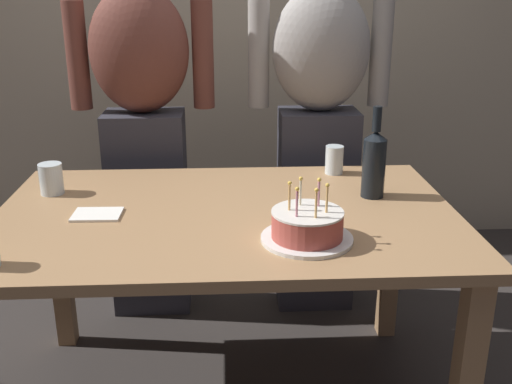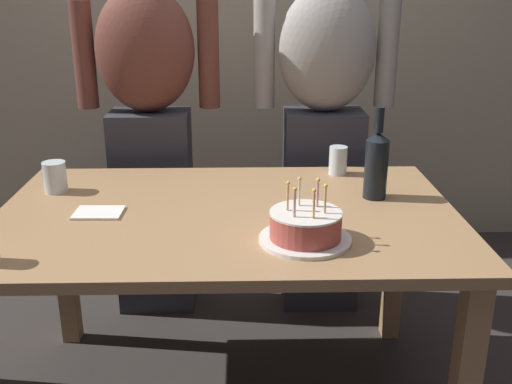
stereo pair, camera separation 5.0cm
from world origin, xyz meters
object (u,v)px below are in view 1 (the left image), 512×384
object	(u,v)px
water_glass_near	(51,179)
person_man_bearded	(143,123)
birthday_cake	(307,227)
water_glass_side	(334,160)
napkin_stack	(97,214)
wine_bottle	(374,162)
person_woman_cardigan	(318,121)

from	to	relation	value
water_glass_near	person_man_bearded	distance (m)	0.58
birthday_cake	water_glass_side	bearing A→B (deg)	73.21
napkin_stack	person_man_bearded	world-z (taller)	person_man_bearded
wine_bottle	napkin_stack	world-z (taller)	wine_bottle
birthday_cake	wine_bottle	distance (m)	0.46
napkin_stack	person_man_bearded	distance (m)	0.74
water_glass_side	person_man_bearded	size ratio (longest dim) A/B	0.07
water_glass_side	napkin_stack	xyz separation A→B (m)	(-0.83, -0.40, -0.05)
wine_bottle	person_man_bearded	bearing A→B (deg)	145.13
wine_bottle	person_woman_cardigan	xyz separation A→B (m)	(-0.10, 0.60, 0.01)
napkin_stack	person_man_bearded	bearing A→B (deg)	84.83
birthday_cake	napkin_stack	xyz separation A→B (m)	(-0.64, 0.23, -0.04)
water_glass_near	person_woman_cardigan	bearing A→B (deg)	26.49
birthday_cake	napkin_stack	distance (m)	0.68
person_woman_cardigan	napkin_stack	bearing A→B (deg)	41.61
person_woman_cardigan	wine_bottle	bearing A→B (deg)	99.52
water_glass_side	person_woman_cardigan	size ratio (longest dim) A/B	0.07
wine_bottle	person_man_bearded	xyz separation A→B (m)	(-0.85, 0.60, 0.01)
person_man_bearded	person_woman_cardigan	xyz separation A→B (m)	(0.75, 0.00, 0.00)
birthday_cake	water_glass_near	bearing A→B (deg)	151.94
water_glass_side	wine_bottle	distance (m)	0.29
wine_bottle	person_man_bearded	distance (m)	1.04
napkin_stack	wine_bottle	bearing A→B (deg)	8.24
napkin_stack	water_glass_near	bearing A→B (deg)	131.84
water_glass_side	water_glass_near	bearing A→B (deg)	-170.11
water_glass_side	wine_bottle	bearing A→B (deg)	-72.06
birthday_cake	wine_bottle	world-z (taller)	wine_bottle
birthday_cake	person_woman_cardigan	distance (m)	0.98
person_man_bearded	person_woman_cardigan	size ratio (longest dim) A/B	1.00
water_glass_near	person_woman_cardigan	xyz separation A→B (m)	(1.02, 0.51, 0.08)
water_glass_near	birthday_cake	bearing A→B (deg)	-28.06
birthday_cake	napkin_stack	world-z (taller)	birthday_cake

